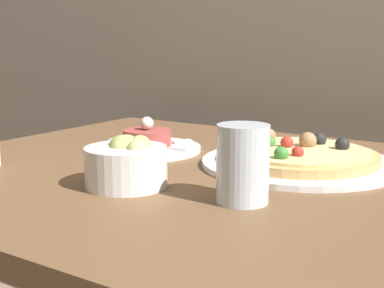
{
  "coord_description": "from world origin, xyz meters",
  "views": [
    {
      "loc": [
        0.47,
        -0.33,
        0.98
      ],
      "look_at": [
        -0.04,
        0.44,
        0.8
      ],
      "focal_mm": 50.0,
      "sensor_mm": 36.0,
      "label": 1
    }
  ],
  "objects": [
    {
      "name": "small_bowl",
      "position": [
        -0.05,
        0.27,
        0.8
      ],
      "size": [
        0.13,
        0.13,
        0.08
      ],
      "color": "white",
      "rests_on": "dining_table"
    },
    {
      "name": "pizza_plate",
      "position": [
        0.12,
        0.54,
        0.78
      ],
      "size": [
        0.35,
        0.35,
        0.06
      ],
      "color": "white",
      "rests_on": "dining_table"
    },
    {
      "name": "drinking_glass",
      "position": [
        0.14,
        0.3,
        0.82
      ],
      "size": [
        0.07,
        0.07,
        0.11
      ],
      "color": "silver",
      "rests_on": "dining_table"
    },
    {
      "name": "tartare_plate",
      "position": [
        -0.18,
        0.5,
        0.78
      ],
      "size": [
        0.21,
        0.21,
        0.07
      ],
      "color": "white",
      "rests_on": "dining_table"
    },
    {
      "name": "dining_table",
      "position": [
        0.0,
        0.42,
        0.65
      ],
      "size": [
        1.04,
        0.85,
        0.76
      ],
      "color": "brown",
      "rests_on": "ground_plane"
    }
  ]
}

